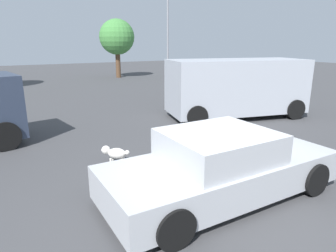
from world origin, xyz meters
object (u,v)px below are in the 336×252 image
at_px(dog, 115,153).
at_px(van_white, 236,86).
at_px(sedan_foreground, 221,167).
at_px(light_post_near, 168,16).

xyz_separation_m(dog, van_white, (5.82, 2.15, 0.93)).
bearing_deg(sedan_foreground, dog, 115.04).
bearing_deg(dog, van_white, -118.82).
bearing_deg(sedan_foreground, light_post_near, 63.04).
height_order(sedan_foreground, light_post_near, light_post_near).
relative_size(sedan_foreground, light_post_near, 0.64).
relative_size(dog, light_post_near, 0.08).
relative_size(sedan_foreground, dog, 7.99).
distance_m(dog, van_white, 6.27).
bearing_deg(light_post_near, van_white, -107.98).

